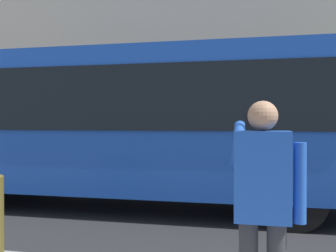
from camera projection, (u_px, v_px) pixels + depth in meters
ground_plane at (272, 212)px, 7.43m from camera, size 60.00×60.00×0.00m
building_facade_far at (267, 1)px, 13.98m from camera, size 28.00×1.55×12.00m
red_bus at (131, 122)px, 7.84m from camera, size 9.05×2.54×3.08m
pedestrian_photographer at (263, 198)px, 2.88m from camera, size 0.53×0.52×1.70m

